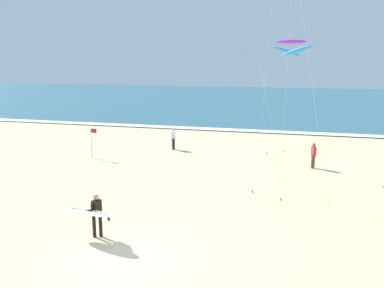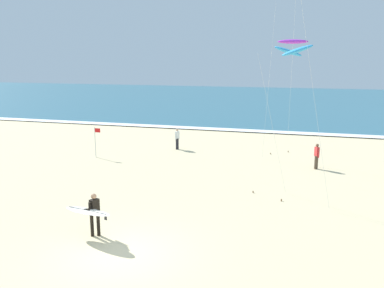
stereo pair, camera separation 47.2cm
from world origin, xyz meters
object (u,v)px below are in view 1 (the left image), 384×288
object	(u,v)px
kite_arc_violet_mid	(291,48)
bystander_white_top	(173,139)
bystander_red_top	(313,155)
lifeguard_flag	(92,140)
surfer_lead	(93,212)

from	to	relation	value
kite_arc_violet_mid	bystander_white_top	distance (m)	13.33
kite_arc_violet_mid	bystander_red_top	bearing A→B (deg)	73.86
kite_arc_violet_mid	lifeguard_flag	distance (m)	14.87
kite_arc_violet_mid	bystander_red_top	distance (m)	8.39
kite_arc_violet_mid	bystander_white_top	world-z (taller)	kite_arc_violet_mid
bystander_red_top	lifeguard_flag	xyz separation A→B (m)	(-14.52, -1.09, 0.45)
bystander_red_top	bystander_white_top	bearing A→B (deg)	163.96
surfer_lead	bystander_white_top	world-z (taller)	surfer_lead
kite_arc_violet_mid	bystander_white_top	xyz separation A→B (m)	(-8.44, 8.14, -6.35)
surfer_lead	bystander_white_top	size ratio (longest dim) A/B	1.43
kite_arc_violet_mid	lifeguard_flag	xyz separation A→B (m)	(-13.00, 4.18, -5.89)
surfer_lead	lifeguard_flag	bearing A→B (deg)	118.54
surfer_lead	kite_arc_violet_mid	xyz separation A→B (m)	(6.75, 7.31, 6.11)
kite_arc_violet_mid	lifeguard_flag	size ratio (longest dim) A/B	3.60
bystander_red_top	surfer_lead	bearing A→B (deg)	-123.31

